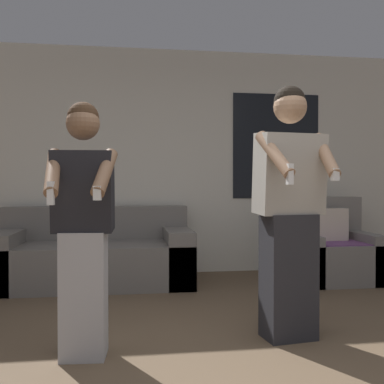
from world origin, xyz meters
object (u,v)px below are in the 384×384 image
(couch, at_px, (95,257))
(armchair, at_px, (331,252))
(person_right, at_px, (289,211))
(person_left, at_px, (83,227))

(couch, bearing_deg, armchair, -3.71)
(person_right, bearing_deg, armchair, 57.05)
(person_left, relative_size, person_right, 0.90)
(armchair, xyz_separation_m, person_right, (-1.15, -1.78, 0.57))
(couch, distance_m, person_right, 2.51)
(couch, distance_m, person_left, 2.16)
(armchair, height_order, person_right, person_right)
(couch, height_order, person_right, person_right)
(couch, relative_size, person_right, 1.18)
(armchair, distance_m, person_left, 3.22)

